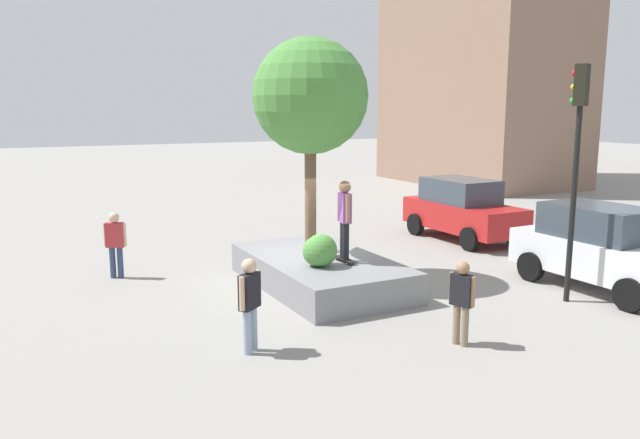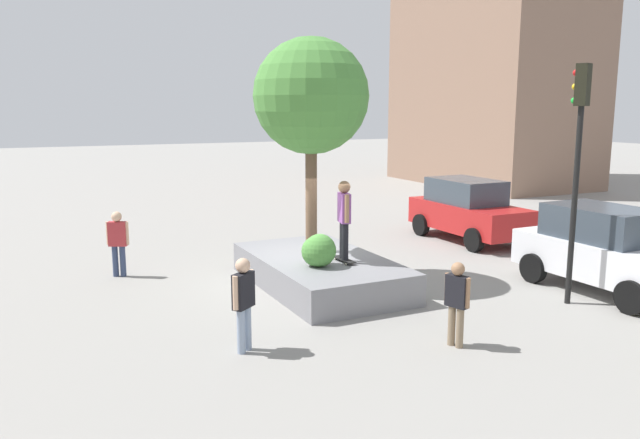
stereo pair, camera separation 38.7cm
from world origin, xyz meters
name	(u,v)px [view 2 (the right image)]	position (x,y,z in m)	size (l,w,h in m)	color
ground_plane	(306,282)	(0.00, 0.00, 0.00)	(120.00, 120.00, 0.00)	gray
planter_ledge	(320,272)	(0.46, 0.16, 0.35)	(4.79, 2.68, 0.70)	gray
plaza_tree	(311,97)	(-0.23, 0.26, 4.41)	(2.73, 2.73, 5.10)	brown
boxwood_shrub	(320,250)	(1.23, -0.22, 1.07)	(0.73, 0.73, 0.73)	#4C8C3D
hedge_clump	(317,251)	(1.18, -0.27, 1.04)	(0.68, 0.68, 0.68)	#4C8C3D
skateboard	(344,260)	(1.11, 0.45, 0.76)	(0.80, 0.23, 0.07)	black
skateboarder	(344,214)	(1.11, 0.45, 1.81)	(0.59, 0.31, 1.78)	black
sedan_parked	(468,210)	(-2.23, 6.65, 0.99)	(4.18, 1.98, 1.94)	#B21E1E
police_car	(605,249)	(3.64, 5.84, 0.99)	(4.20, 2.02, 1.94)	white
traffic_light_corner	(578,145)	(3.95, 4.41, 3.41)	(0.37, 0.35, 5.04)	black
pedestrian_crossing	(457,298)	(4.91, 0.67, 0.88)	(0.50, 0.28, 1.53)	#847056
passerby_with_bag	(244,298)	(3.52, -2.76, 0.96)	(0.42, 0.47, 1.66)	#8C9EB7
bystander_watching	(118,239)	(-2.51, -3.98, 0.95)	(0.36, 0.51, 1.65)	navy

